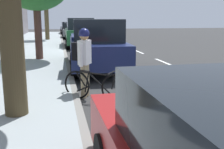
{
  "coord_description": "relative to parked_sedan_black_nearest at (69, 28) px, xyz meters",
  "views": [
    {
      "loc": [
        2.13,
        16.19,
        2.0
      ],
      "look_at": [
        1.15,
        11.28,
        0.95
      ],
      "focal_mm": 43.75,
      "sensor_mm": 36.0,
      "label": 1
    }
  ],
  "objects": [
    {
      "name": "parked_sedan_grey_second",
      "position": [
        -0.11,
        5.98,
        0.0
      ],
      "size": [
        2.02,
        4.49,
        1.52
      ],
      "color": "slate",
      "rests_on": "ground"
    },
    {
      "name": "lane_stripe_centre",
      "position": [
        -3.37,
        18.16,
        -0.75
      ],
      "size": [
        0.14,
        44.2,
        0.01
      ],
      "color": "white",
      "rests_on": "ground"
    },
    {
      "name": "parked_suv_green_mid",
      "position": [
        -0.16,
        14.81,
        0.27
      ],
      "size": [
        2.02,
        4.73,
        1.99
      ],
      "color": "#1E512D",
      "rests_on": "ground"
    },
    {
      "name": "ground",
      "position": [
        -0.74,
        17.78,
        -0.75
      ],
      "size": [
        69.51,
        69.51,
        0.0
      ],
      "primitive_type": "plane",
      "color": "#303030"
    },
    {
      "name": "parked_pickup_dark_blue_far",
      "position": [
        -0.08,
        23.44,
        0.15
      ],
      "size": [
        2.2,
        5.38,
        1.95
      ],
      "color": "navy",
      "rests_on": "ground"
    },
    {
      "name": "curb_edge",
      "position": [
        1.0,
        17.78,
        -0.68
      ],
      "size": [
        0.16,
        43.44,
        0.15
      ],
      "primitive_type": "cube",
      "color": "gray",
      "rests_on": "ground"
    },
    {
      "name": "sidewalk",
      "position": [
        3.09,
        17.78,
        -0.68
      ],
      "size": [
        4.02,
        43.44,
        0.15
      ],
      "primitive_type": "cube",
      "color": "#97A2A6",
      "rests_on": "ground"
    },
    {
      "name": "lane_stripe_bike_edge",
      "position": [
        -0.47,
        17.78,
        -0.75
      ],
      "size": [
        0.12,
        43.44,
        0.01
      ],
      "primitive_type": "cube",
      "color": "white",
      "rests_on": "ground"
    },
    {
      "name": "bicycle_at_curb",
      "position": [
        0.54,
        27.63,
        -0.37
      ],
      "size": [
        1.45,
        1.06,
        0.77
      ],
      "color": "black",
      "rests_on": "ground"
    },
    {
      "name": "cyclist_with_backpack",
      "position": [
        0.76,
        27.17,
        0.32
      ],
      "size": [
        0.51,
        0.57,
        1.75
      ],
      "color": "#C6B284",
      "rests_on": "ground"
    },
    {
      "name": "parked_sedan_black_nearest",
      "position": [
        0.0,
        0.0,
        0.0
      ],
      "size": [
        1.95,
        4.46,
        1.52
      ],
      "color": "black",
      "rests_on": "ground"
    }
  ]
}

